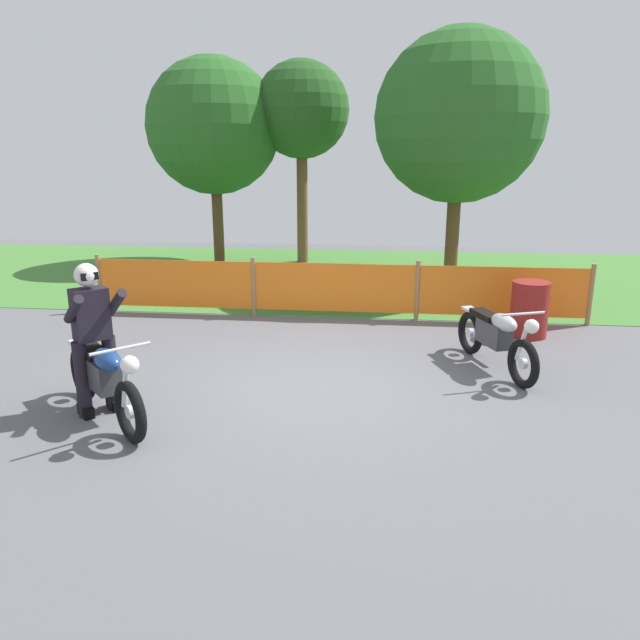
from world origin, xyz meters
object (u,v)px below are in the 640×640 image
Objects in this scene: motorcycle_trailing at (104,378)px; rider_trailing at (92,331)px; motorcycle_lead at (496,337)px; oil_drum at (529,309)px.

rider_trailing is (-0.16, 0.16, 0.48)m from motorcycle_trailing.
motorcycle_lead is 1.80m from oil_drum.
rider_trailing is 1.92× the size of oil_drum.
rider_trailing is at bearing -146.84° from oil_drum.
motorcycle_trailing is 0.53m from rider_trailing.
oil_drum is (5.24, 3.68, -0.03)m from motorcycle_trailing.
rider_trailing is at bearing -179.49° from motorcycle_trailing.
oil_drum is (0.78, 1.62, -0.01)m from motorcycle_lead.
motorcycle_lead is 2.14× the size of oil_drum.
rider_trailing reaches higher than oil_drum.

